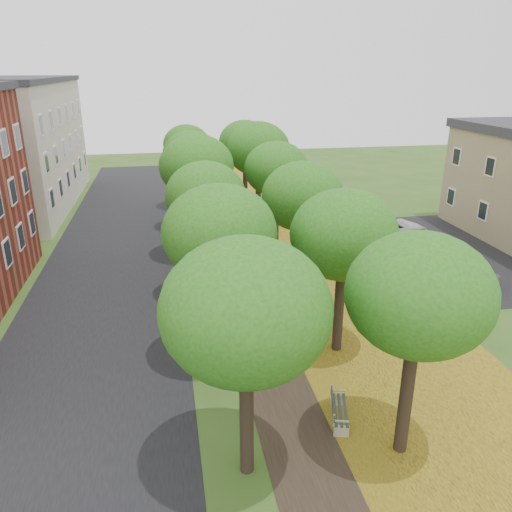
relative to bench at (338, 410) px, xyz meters
name	(u,v)px	position (x,y,z in m)	size (l,w,h in m)	color
ground	(319,460)	(-1.14, -1.61, -0.43)	(120.00, 120.00, 0.00)	#2D4C19
street_asphalt	(109,281)	(-8.64, 13.39, -0.43)	(8.00, 70.00, 0.01)	black
footpath	(242,272)	(-1.14, 13.39, -0.43)	(3.20, 70.00, 0.01)	black
leaf_verge	(325,266)	(3.86, 13.39, -0.43)	(7.50, 70.00, 0.01)	#A9981F
parking_lot	(448,252)	(12.36, 14.39, -0.43)	(9.00, 16.00, 0.01)	black
tree_row_west	(201,185)	(-3.34, 13.39, 4.78)	(4.18, 34.18, 7.02)	black
tree_row_east	(288,181)	(1.46, 13.39, 4.78)	(4.18, 34.18, 7.02)	black
building_cream	(3,144)	(-18.14, 31.39, 4.78)	(10.30, 20.30, 10.40)	beige
bench	(338,410)	(0.00, 0.00, 0.00)	(0.95, 1.82, 0.83)	#2D382F
car_silver	(464,278)	(9.86, 8.67, 0.33)	(1.80, 4.47, 1.52)	silver
car_red	(428,254)	(9.86, 12.48, 0.31)	(1.57, 4.50, 1.48)	maroon
car_grey	(437,250)	(10.88, 13.20, 0.23)	(1.85, 4.55, 1.32)	#36353A
car_white	(391,229)	(9.86, 17.51, 0.30)	(2.43, 5.28, 1.47)	silver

